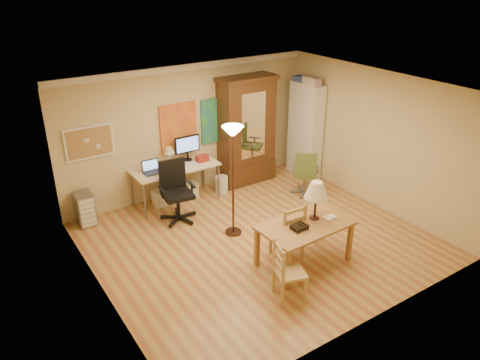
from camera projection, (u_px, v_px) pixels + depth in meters
floor at (258, 240)px, 8.28m from camera, size 5.50×5.50×0.00m
crown_molding at (187, 67)px, 9.04m from camera, size 5.50×0.08×0.12m
corkboard at (89, 142)px, 8.50m from camera, size 0.90×0.04×0.62m
art_panel_left at (179, 128)px, 9.42m from camera, size 0.80×0.04×1.00m
art_panel_right at (217, 120)px, 9.87m from camera, size 0.75×0.04×0.95m
dining_table at (309, 214)px, 7.35m from camera, size 1.49×0.93×1.38m
ladder_chair_back at (288, 232)px, 7.65m from camera, size 0.48×0.46×0.98m
ladder_chair_left at (288, 273)px, 6.69m from camera, size 0.52×0.53×0.92m
torchiere_lamp at (233, 149)px, 7.83m from camera, size 0.37×0.37×2.03m
computer_desk at (176, 180)px, 9.46m from camera, size 1.73×0.76×1.31m
office_chair_black at (177, 205)px, 8.85m from camera, size 0.71×0.71×1.16m
office_chair_green at (305, 183)px, 9.83m from camera, size 0.64×0.64×1.00m
drawer_cart at (85, 209)px, 8.67m from camera, size 0.32×0.38×0.63m
armoire at (246, 137)px, 10.17m from camera, size 1.28×0.61×2.35m
bookshelf at (305, 130)px, 10.47m from camera, size 0.32×0.85×2.13m
wastebin at (222, 184)px, 9.98m from camera, size 0.28×0.28×0.35m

